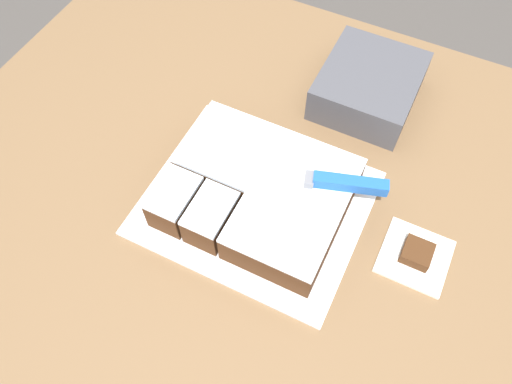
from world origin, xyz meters
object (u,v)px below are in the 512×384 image
cake (258,192)px  knife (332,182)px  storage_box (369,86)px  cake_board (256,203)px  brownie (417,253)px

cake → knife: knife is taller
cake → storage_box: bearing=74.4°
cake_board → storage_box: 0.35m
cake → knife: (0.12, 0.05, 0.04)m
cake_board → brownie: 0.29m
knife → storage_box: (-0.02, 0.28, -0.04)m
cake_board → storage_box: bearing=74.0°
knife → storage_box: 0.28m
cake → storage_box: size_ratio=1.47×
cake → knife: size_ratio=1.08×
cake → brownie: bearing=4.3°
cake → knife: 0.13m
cake_board → knife: knife is taller
cake_board → storage_box: (0.09, 0.33, 0.04)m
cake_board → brownie: (0.29, 0.02, 0.01)m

